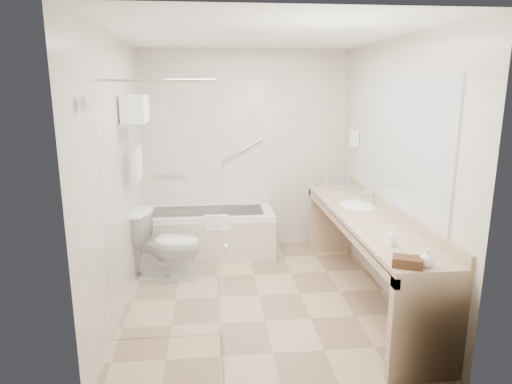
{
  "coord_description": "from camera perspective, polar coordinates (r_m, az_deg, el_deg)",
  "views": [
    {
      "loc": [
        -0.46,
        -4.2,
        2.08
      ],
      "look_at": [
        0.0,
        0.3,
        1.0
      ],
      "focal_mm": 32.0,
      "sensor_mm": 36.0,
      "label": 1
    }
  ],
  "objects": [
    {
      "name": "floor",
      "position": [
        4.71,
        0.38,
        -12.78
      ],
      "size": [
        3.2,
        3.2,
        0.0
      ],
      "primitive_type": "plane",
      "color": "tan",
      "rests_on": "ground"
    },
    {
      "name": "ceiling",
      "position": [
        4.25,
        0.43,
        19.09
      ],
      "size": [
        2.6,
        3.2,
        0.1
      ],
      "primitive_type": "cube",
      "color": "white",
      "rests_on": "wall_back"
    },
    {
      "name": "wall_back",
      "position": [
        5.88,
        -1.29,
        5.29
      ],
      "size": [
        2.6,
        0.1,
        2.5
      ],
      "primitive_type": "cube",
      "color": "beige",
      "rests_on": "ground"
    },
    {
      "name": "wall_front",
      "position": [
        2.77,
        3.98,
        -4.01
      ],
      "size": [
        2.6,
        0.1,
        2.5
      ],
      "primitive_type": "cube",
      "color": "beige",
      "rests_on": "ground"
    },
    {
      "name": "wall_left",
      "position": [
        4.37,
        -16.82,
        1.89
      ],
      "size": [
        0.1,
        3.2,
        2.5
      ],
      "primitive_type": "cube",
      "color": "beige",
      "rests_on": "ground"
    },
    {
      "name": "wall_right",
      "position": [
        4.63,
        16.62,
        2.53
      ],
      "size": [
        0.1,
        3.2,
        2.5
      ],
      "primitive_type": "cube",
      "color": "beige",
      "rests_on": "ground"
    },
    {
      "name": "bathtub",
      "position": [
        5.73,
        -5.95,
        -5.01
      ],
      "size": [
        1.6,
        0.73,
        0.59
      ],
      "color": "silver",
      "rests_on": "floor"
    },
    {
      "name": "grab_bar_short",
      "position": [
        5.89,
        -10.49,
        2.13
      ],
      "size": [
        0.4,
        0.03,
        0.03
      ],
      "primitive_type": "cylinder",
      "rotation": [
        0.0,
        1.57,
        0.0
      ],
      "color": "silver",
      "rests_on": "wall_back"
    },
    {
      "name": "grab_bar_long",
      "position": [
        5.84,
        -1.75,
        5.23
      ],
      "size": [
        0.53,
        0.03,
        0.33
      ],
      "primitive_type": "cylinder",
      "rotation": [
        0.0,
        1.05,
        0.0
      ],
      "color": "silver",
      "rests_on": "wall_back"
    },
    {
      "name": "shower_enclosure",
      "position": [
        3.44,
        -8.45,
        -3.89
      ],
      "size": [
        0.96,
        0.91,
        2.11
      ],
      "color": "silver",
      "rests_on": "floor"
    },
    {
      "name": "towel_shelf",
      "position": [
        4.62,
        -14.84,
        8.93
      ],
      "size": [
        0.24,
        0.55,
        0.81
      ],
      "color": "silver",
      "rests_on": "wall_left"
    },
    {
      "name": "vanity_counter",
      "position": [
        4.55,
        13.59,
        -5.42
      ],
      "size": [
        0.55,
        2.7,
        0.95
      ],
      "color": "tan",
      "rests_on": "floor"
    },
    {
      "name": "sink",
      "position": [
        4.87,
        12.52,
        -1.91
      ],
      "size": [
        0.4,
        0.52,
        0.14
      ],
      "primitive_type": "ellipsoid",
      "color": "silver",
      "rests_on": "vanity_counter"
    },
    {
      "name": "faucet",
      "position": [
        4.89,
        14.19,
        -0.6
      ],
      "size": [
        0.03,
        0.03,
        0.14
      ],
      "primitive_type": "cylinder",
      "color": "silver",
      "rests_on": "vanity_counter"
    },
    {
      "name": "mirror",
      "position": [
        4.45,
        17.49,
        5.96
      ],
      "size": [
        0.02,
        2.0,
        1.2
      ],
      "primitive_type": "cube",
      "color": "#B4BAC1",
      "rests_on": "wall_right"
    },
    {
      "name": "hairdryer_unit",
      "position": [
        5.56,
        12.21,
        6.6
      ],
      "size": [
        0.08,
        0.1,
        0.18
      ],
      "primitive_type": "cube",
      "color": "white",
      "rests_on": "wall_right"
    },
    {
      "name": "toilet",
      "position": [
        5.08,
        -11.09,
        -6.49
      ],
      "size": [
        0.84,
        0.58,
        0.75
      ],
      "primitive_type": "imported",
      "rotation": [
        0.0,
        0.0,
        1.35
      ],
      "color": "silver",
      "rests_on": "floor"
    },
    {
      "name": "amenity_basket",
      "position": [
        3.34,
        18.4,
        -8.28
      ],
      "size": [
        0.24,
        0.2,
        0.07
      ],
      "primitive_type": "cube",
      "rotation": [
        0.0,
        0.0,
        -0.42
      ],
      "color": "#482B1A",
      "rests_on": "vanity_counter"
    },
    {
      "name": "soap_bottle_a",
      "position": [
        3.71,
        16.51,
        -5.99
      ],
      "size": [
        0.11,
        0.16,
        0.07
      ],
      "primitive_type": "imported",
      "rotation": [
        0.0,
        0.0,
        0.36
      ],
      "color": "white",
      "rests_on": "vanity_counter"
    },
    {
      "name": "soap_bottle_b",
      "position": [
        3.38,
        20.55,
        -7.91
      ],
      "size": [
        0.13,
        0.15,
        0.1
      ],
      "primitive_type": "imported",
      "rotation": [
        0.0,
        0.0,
        0.3
      ],
      "color": "white",
      "rests_on": "vanity_counter"
    },
    {
      "name": "water_bottle_left",
      "position": [
        4.84,
        10.34,
        -0.55
      ],
      "size": [
        0.05,
        0.05,
        0.18
      ],
      "rotation": [
        0.0,
        0.0,
        -0.28
      ],
      "color": "silver",
      "rests_on": "vanity_counter"
    },
    {
      "name": "water_bottle_mid",
      "position": [
        4.92,
        12.53,
        -0.38
      ],
      "size": [
        0.06,
        0.06,
        0.19
      ],
      "rotation": [
        0.0,
        0.0,
        -0.15
      ],
      "color": "silver",
      "rests_on": "vanity_counter"
    },
    {
      "name": "water_bottle_right",
      "position": [
        5.31,
        10.59,
        0.81
      ],
      "size": [
        0.06,
        0.06,
        0.2
      ],
      "rotation": [
        0.0,
        0.0,
        -0.11
      ],
      "color": "silver",
      "rests_on": "vanity_counter"
    },
    {
      "name": "drinking_glass_near",
      "position": [
        5.58,
        8.91,
        1.02
      ],
      "size": [
        0.09,
        0.09,
        0.1
      ],
      "primitive_type": "cylinder",
      "rotation": [
        0.0,
        0.0,
        0.18
      ],
      "color": "silver",
      "rests_on": "vanity_counter"
    },
    {
      "name": "drinking_glass_far",
      "position": [
        4.78,
        12.11,
        -1.15
      ],
      "size": [
        0.09,
        0.09,
        0.1
      ],
      "primitive_type": "cylinder",
      "rotation": [
        0.0,
        0.0,
        0.13
      ],
      "color": "silver",
      "rests_on": "vanity_counter"
    }
  ]
}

